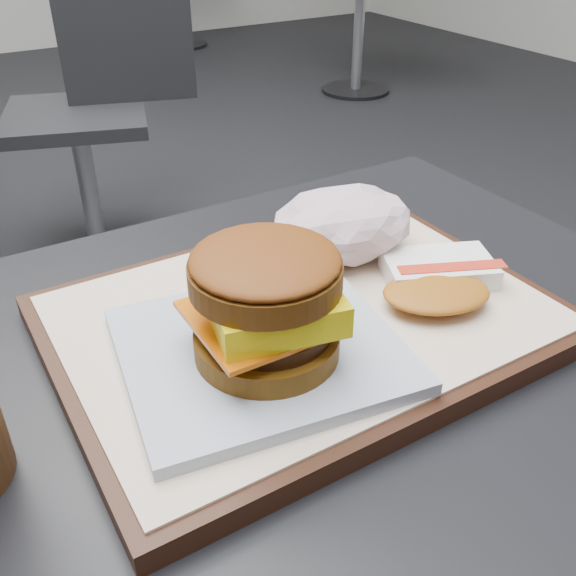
# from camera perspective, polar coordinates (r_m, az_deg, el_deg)

# --- Properties ---
(customer_table) EXTENTS (0.80, 0.60, 0.77)m
(customer_table) POSITION_cam_1_polar(r_m,az_deg,el_deg) (0.60, -2.21, -23.04)
(customer_table) COLOR #A5A5AA
(customer_table) RESTS_ON ground
(serving_tray) EXTENTS (0.38, 0.28, 0.02)m
(serving_tray) POSITION_cam_1_polar(r_m,az_deg,el_deg) (0.51, 1.34, -2.86)
(serving_tray) COLOR black
(serving_tray) RESTS_ON customer_table
(breakfast_sandwich) EXTENTS (0.21, 0.20, 0.09)m
(breakfast_sandwich) POSITION_cam_1_polar(r_m,az_deg,el_deg) (0.43, -2.07, -2.38)
(breakfast_sandwich) COLOR silver
(breakfast_sandwich) RESTS_ON serving_tray
(hash_brown) EXTENTS (0.13, 0.12, 0.02)m
(hash_brown) POSITION_cam_1_polar(r_m,az_deg,el_deg) (0.54, 13.14, 0.78)
(hash_brown) COLOR white
(hash_brown) RESTS_ON serving_tray
(crumpled_wrapper) EXTENTS (0.13, 0.10, 0.06)m
(crumpled_wrapper) POSITION_cam_1_polar(r_m,az_deg,el_deg) (0.57, 5.03, 5.71)
(crumpled_wrapper) COLOR silver
(crumpled_wrapper) RESTS_ON serving_tray
(neighbor_chair) EXTENTS (0.65, 0.53, 0.88)m
(neighbor_chair) POSITION_cam_1_polar(r_m,az_deg,el_deg) (2.14, -16.81, 15.94)
(neighbor_chair) COLOR #A9A9AE
(neighbor_chair) RESTS_ON ground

